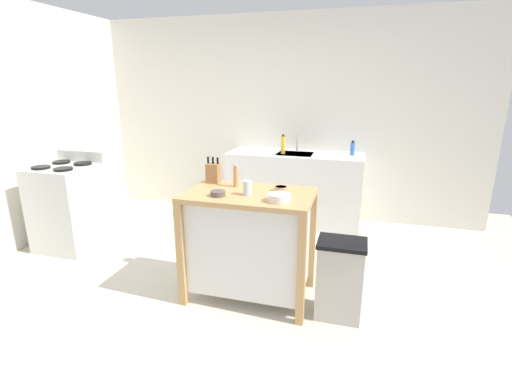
# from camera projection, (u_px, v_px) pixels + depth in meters

# --- Properties ---
(ground_plane) EXTENTS (6.11, 6.11, 0.00)m
(ground_plane) POSITION_uv_depth(u_px,v_px,m) (225.00, 299.00, 3.15)
(ground_plane) COLOR beige
(ground_plane) RESTS_ON ground
(wall_back) EXTENTS (5.11, 0.10, 2.60)m
(wall_back) POSITION_uv_depth(u_px,v_px,m) (285.00, 119.00, 4.94)
(wall_back) COLOR silver
(wall_back) RESTS_ON ground
(wall_left) EXTENTS (0.10, 2.94, 2.60)m
(wall_left) POSITION_uv_depth(u_px,v_px,m) (39.00, 124.00, 4.26)
(wall_left) COLOR silver
(wall_left) RESTS_ON ground
(kitchen_island) EXTENTS (1.02, 0.63, 0.91)m
(kitchen_island) POSITION_uv_depth(u_px,v_px,m) (249.00, 240.00, 3.08)
(kitchen_island) COLOR tan
(kitchen_island) RESTS_ON ground
(knife_block) EXTENTS (0.11, 0.09, 0.23)m
(knife_block) POSITION_uv_depth(u_px,v_px,m) (213.00, 173.00, 3.25)
(knife_block) COLOR #9E7042
(knife_block) RESTS_ON kitchen_island
(bowl_ceramic_small) EXTENTS (0.17, 0.17, 0.06)m
(bowl_ceramic_small) POSITION_uv_depth(u_px,v_px,m) (279.00, 197.00, 2.74)
(bowl_ceramic_small) COLOR silver
(bowl_ceramic_small) RESTS_ON kitchen_island
(bowl_ceramic_wide) EXTENTS (0.12, 0.12, 0.04)m
(bowl_ceramic_wide) POSITION_uv_depth(u_px,v_px,m) (218.00, 193.00, 2.88)
(bowl_ceramic_wide) COLOR #564C47
(bowl_ceramic_wide) RESTS_ON kitchen_island
(bowl_stoneware_deep) EXTENTS (0.11, 0.11, 0.04)m
(bowl_stoneware_deep) POSITION_uv_depth(u_px,v_px,m) (281.00, 189.00, 3.01)
(bowl_stoneware_deep) COLOR tan
(bowl_stoneware_deep) RESTS_ON kitchen_island
(drinking_cup) EXTENTS (0.07, 0.07, 0.11)m
(drinking_cup) POSITION_uv_depth(u_px,v_px,m) (248.00, 188.00, 2.89)
(drinking_cup) COLOR silver
(drinking_cup) RESTS_ON kitchen_island
(pepper_grinder) EXTENTS (0.04, 0.04, 0.20)m
(pepper_grinder) POSITION_uv_depth(u_px,v_px,m) (236.00, 176.00, 3.12)
(pepper_grinder) COLOR tan
(pepper_grinder) RESTS_ON kitchen_island
(trash_bin) EXTENTS (0.36, 0.28, 0.63)m
(trash_bin) POSITION_uv_depth(u_px,v_px,m) (340.00, 279.00, 2.85)
(trash_bin) COLOR #B7B2A8
(trash_bin) RESTS_ON ground
(sink_counter) EXTENTS (1.68, 0.60, 0.91)m
(sink_counter) POSITION_uv_depth(u_px,v_px,m) (294.00, 188.00, 4.79)
(sink_counter) COLOR silver
(sink_counter) RESTS_ON ground
(sink_faucet) EXTENTS (0.02, 0.02, 0.22)m
(sink_faucet) POSITION_uv_depth(u_px,v_px,m) (297.00, 143.00, 4.77)
(sink_faucet) COLOR #B7BCC1
(sink_faucet) RESTS_ON sink_counter
(bottle_spray_cleaner) EXTENTS (0.05, 0.05, 0.24)m
(bottle_spray_cleaner) POSITION_uv_depth(u_px,v_px,m) (283.00, 145.00, 4.61)
(bottle_spray_cleaner) COLOR yellow
(bottle_spray_cleaner) RESTS_ON sink_counter
(bottle_hand_soap) EXTENTS (0.05, 0.05, 0.18)m
(bottle_hand_soap) POSITION_uv_depth(u_px,v_px,m) (353.00, 149.00, 4.52)
(bottle_hand_soap) COLOR blue
(bottle_hand_soap) RESTS_ON sink_counter
(stove) EXTENTS (0.60, 0.60, 1.03)m
(stove) POSITION_uv_depth(u_px,v_px,m) (69.00, 207.00, 4.05)
(stove) COLOR silver
(stove) RESTS_ON ground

